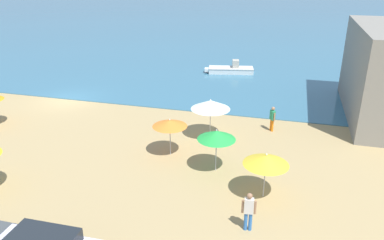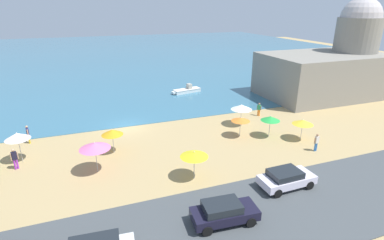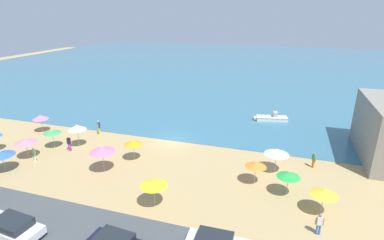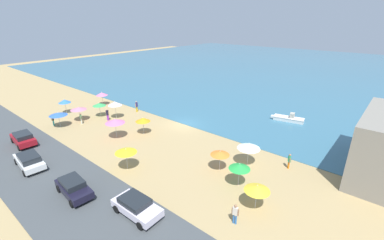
# 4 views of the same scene
# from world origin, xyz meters

# --- Properties ---
(ground_plane) EXTENTS (160.00, 160.00, 0.00)m
(ground_plane) POSITION_xyz_m (0.00, 0.00, 0.00)
(ground_plane) COLOR tan
(sea) EXTENTS (150.00, 110.00, 0.05)m
(sea) POSITION_xyz_m (0.00, 55.00, 0.03)
(sea) COLOR #376C86
(sea) RESTS_ON ground_plane
(beach_umbrella_0) EXTENTS (2.03, 2.03, 2.18)m
(beach_umbrella_0) POSITION_xyz_m (15.85, -9.37, 1.88)
(beach_umbrella_0) COLOR #B2B2B7
(beach_umbrella_0) RESTS_ON ground_plane
(beach_umbrella_1) EXTENTS (2.15, 2.15, 2.30)m
(beach_umbrella_1) POSITION_xyz_m (3.39, -12.37, 2.05)
(beach_umbrella_1) COLOR #B2B2B7
(beach_umbrella_1) RESTS_ON ground_plane
(beach_umbrella_2) EXTENTS (2.01, 2.01, 2.70)m
(beach_umbrella_2) POSITION_xyz_m (-9.46, -4.75, 2.35)
(beach_umbrella_2) COLOR #B2B2B7
(beach_umbrella_2) RESTS_ON ground_plane
(beach_umbrella_3) EXTENTS (2.27, 2.27, 2.14)m
(beach_umbrella_3) POSITION_xyz_m (-12.79, -8.72, 1.88)
(beach_umbrella_3) COLOR #B2B2B7
(beach_umbrella_3) RESTS_ON ground_plane
(beach_umbrella_4) EXTENTS (2.41, 2.41, 2.63)m
(beach_umbrella_4) POSITION_xyz_m (-3.52, -8.81, 2.32)
(beach_umbrella_4) COLOR #B2B2B7
(beach_umbrella_4) RESTS_ON ground_plane
(beach_umbrella_5) EXTENTS (1.97, 1.97, 2.23)m
(beach_umbrella_5) POSITION_xyz_m (-11.96, -5.85, 1.96)
(beach_umbrella_5) COLOR #B2B2B7
(beach_umbrella_5) RESTS_ON ground_plane
(beach_umbrella_6) EXTENTS (1.91, 1.91, 2.28)m
(beach_umbrella_6) POSITION_xyz_m (13.29, -7.65, 1.98)
(beach_umbrella_6) COLOR #B2B2B7
(beach_umbrella_6) RESTS_ON ground_plane
(beach_umbrella_7) EXTENTS (1.89, 1.89, 2.12)m
(beach_umbrella_7) POSITION_xyz_m (10.53, -6.59, 1.87)
(beach_umbrella_7) COLOR #B2B2B7
(beach_umbrella_7) RESTS_ON ground_plane
(beach_umbrella_8) EXTENTS (1.98, 1.98, 2.31)m
(beach_umbrella_8) POSITION_xyz_m (-16.78, -2.41, 1.99)
(beach_umbrella_8) COLOR #B2B2B7
(beach_umbrella_8) RESTS_ON ground_plane
(beach_umbrella_9) EXTENTS (2.33, 2.33, 2.45)m
(beach_umbrella_9) POSITION_xyz_m (12.15, -3.85, 2.12)
(beach_umbrella_9) COLOR #B2B2B7
(beach_umbrella_9) RESTS_ON ground_plane
(beach_umbrella_10) EXTENTS (2.37, 2.37, 2.17)m
(beach_umbrella_10) POSITION_xyz_m (-12.66, -11.69, 1.90)
(beach_umbrella_10) COLOR #B2B2B7
(beach_umbrella_10) RESTS_ON ground_plane
(beach_umbrella_11) EXTENTS (1.91, 1.91, 2.32)m
(beach_umbrella_11) POSITION_xyz_m (-1.90, -5.79, 2.00)
(beach_umbrella_11) COLOR #B2B2B7
(beach_umbrella_11) RESTS_ON ground_plane
(bather_0) EXTENTS (0.37, 0.50, 1.61)m
(bather_0) POSITION_xyz_m (15.69, -1.88, 0.90)
(bather_0) COLOR orange
(bather_0) RESTS_ON ground_plane
(bather_2) EXTENTS (0.54, 0.34, 1.60)m
(bather_2) POSITION_xyz_m (-11.40, -9.23, 0.90)
(bather_2) COLOR white
(bather_2) RESTS_ON ground_plane
(bather_3) EXTENTS (0.27, 0.56, 1.83)m
(bather_3) POSITION_xyz_m (-9.35, -0.92, 1.03)
(bather_3) COLOR gold
(bather_3) RESTS_ON ground_plane
(bather_4) EXTENTS (0.57, 0.26, 1.69)m
(bather_4) POSITION_xyz_m (15.46, -11.87, 0.95)
(bather_4) COLOR #306CB9
(bather_4) RESTS_ON ground_plane
(bather_5) EXTENTS (0.53, 0.35, 1.80)m
(bather_5) POSITION_xyz_m (-9.70, -6.03, 1.01)
(bather_5) COLOR purple
(bather_5) RESTS_ON ground_plane
(parked_car_0) EXTENTS (4.59, 2.26, 1.42)m
(parked_car_0) POSITION_xyz_m (-4.40, -18.47, 0.82)
(parked_car_0) COLOR silver
(parked_car_0) RESTS_ON coastal_road
(skiff_nearshore) EXTENTS (4.77, 2.22, 1.28)m
(skiff_nearshore) POSITION_xyz_m (10.93, 10.82, 0.39)
(skiff_nearshore) COLOR silver
(skiff_nearshore) RESTS_ON sea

